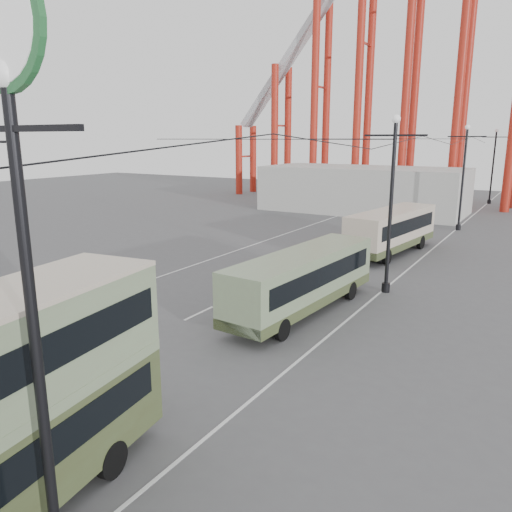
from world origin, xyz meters
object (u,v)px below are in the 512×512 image
Objects in this scene: single_decker_cream at (392,229)px; pedestrian at (127,324)px; lamp_post_near at (15,157)px; single_decker_green at (303,279)px.

single_decker_cream reaches higher than pedestrian.
lamp_post_near reaches higher than pedestrian.
single_decker_cream is at bearing 94.72° from lamp_post_near.
pedestrian is at bearing 128.27° from lamp_post_near.
pedestrian is (-4.21, -7.27, -0.72)m from single_decker_green.
pedestrian is (-4.18, -21.89, -0.84)m from single_decker_cream.
lamp_post_near is 12.82m from pedestrian.
single_decker_cream is at bearing -117.07° from pedestrian.
lamp_post_near reaches higher than single_decker_cream.
lamp_post_near is at bearing 112.00° from pedestrian.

